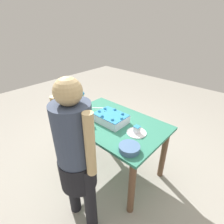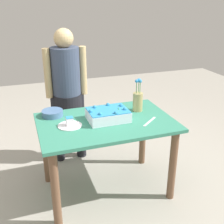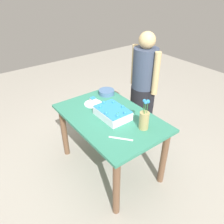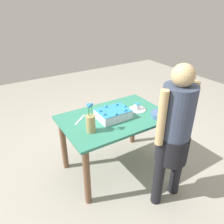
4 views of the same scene
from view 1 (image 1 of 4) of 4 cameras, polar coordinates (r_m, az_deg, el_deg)
ground_plane at (r=2.52m, az=0.40°, el=-17.70°), size 8.00×8.00×0.00m
dining_table at (r=2.12m, az=0.45°, el=-6.35°), size 1.21×0.80×0.74m
sheet_cake at (r=2.02m, az=-0.34°, el=-1.93°), size 0.36×0.26×0.12m
serving_plate_with_slice at (r=1.87m, az=8.12°, el=-6.21°), size 0.21×0.21×0.08m
cake_knife at (r=2.36m, az=-3.76°, el=1.33°), size 0.19×0.16×0.00m
flower_vase at (r=2.15m, az=-9.34°, el=1.28°), size 0.10×0.10×0.32m
fruit_bowl at (r=1.63m, az=5.68°, el=-11.65°), size 0.20×0.20×0.06m
person_standing at (r=1.47m, az=-11.70°, el=-13.14°), size 0.45×0.31×1.49m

